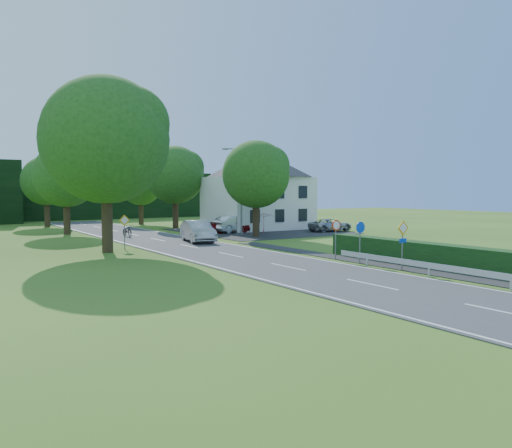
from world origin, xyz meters
TOP-DOWN VIEW (x-y plane):
  - ground at (0.00, 0.00)m, footprint 160.00×160.00m
  - road at (0.00, 20.00)m, footprint 7.00×80.00m
  - parking_pad at (12.00, 33.00)m, footprint 14.00×16.00m
  - line_edge_left at (-3.25, 20.00)m, footprint 0.12×80.00m
  - line_edge_right at (3.25, 20.00)m, footprint 0.12×80.00m
  - line_centre at (0.00, 20.00)m, footprint 0.12×80.00m
  - tree_main at (-6.00, 24.00)m, footprint 9.40×9.40m
  - tree_left_far at (-5.00, 40.00)m, footprint 7.00×7.00m
  - tree_right_far at (7.00, 42.00)m, footprint 7.40×7.40m
  - tree_left_back at (-4.50, 52.00)m, footprint 6.60×6.60m
  - tree_right_back at (6.00, 50.00)m, footprint 6.20×6.20m
  - tree_right_mid at (8.50, 28.00)m, footprint 7.00×7.00m
  - treeline_right at (8.00, 66.00)m, footprint 30.00×5.00m
  - house_white at (14.00, 36.00)m, footprint 10.60×8.40m
  - streetlight at (8.06, 30.00)m, footprint 2.03×0.18m
  - sign_priority_right at (4.30, 7.98)m, footprint 0.78×0.09m
  - sign_roundabout at (4.30, 10.98)m, footprint 0.64×0.08m
  - sign_speed_limit at (4.30, 12.97)m, footprint 0.64×0.11m
  - sign_priority_left at (-4.50, 24.98)m, footprint 0.78×0.09m
  - moving_car at (2.02, 26.65)m, footprint 2.83×5.41m
  - motorcycle at (-1.20, 34.08)m, footprint 0.76×2.10m
  - parked_car_red at (8.54, 33.00)m, footprint 4.55×2.41m
  - parked_car_silver_a at (9.29, 33.06)m, footprint 5.24×2.72m
  - parked_car_silver_b at (18.00, 28.72)m, footprint 4.71×2.43m
  - parasol at (11.32, 30.89)m, footprint 2.65×2.68m

SIDE VIEW (x-z plane):
  - ground at x=0.00m, z-range 0.00..0.00m
  - road at x=0.00m, z-range 0.00..0.04m
  - parking_pad at x=12.00m, z-range 0.00..0.04m
  - line_edge_left at x=-3.25m, z-range 0.04..0.05m
  - line_edge_right at x=3.25m, z-range 0.04..0.05m
  - line_centre at x=0.00m, z-range 0.04..0.05m
  - motorcycle at x=-1.20m, z-range 0.04..1.14m
  - parked_car_silver_b at x=18.00m, z-range 0.04..1.31m
  - parked_car_red at x=8.54m, z-range 0.04..1.52m
  - parked_car_silver_a at x=9.29m, z-range 0.04..1.69m
  - moving_car at x=2.02m, z-range 0.04..1.74m
  - parasol at x=11.32m, z-range 0.04..2.00m
  - sign_roundabout at x=4.30m, z-range 0.49..2.86m
  - sign_priority_left at x=-4.50m, z-range 0.50..2.94m
  - sign_speed_limit at x=4.30m, z-range 0.58..2.95m
  - sign_priority_right at x=4.30m, z-range 0.50..3.09m
  - treeline_right at x=8.00m, z-range 0.00..7.00m
  - tree_right_back at x=6.00m, z-range 0.00..7.56m
  - tree_left_back at x=-4.50m, z-range 0.00..8.07m
  - tree_left_far at x=-5.00m, z-range 0.00..8.58m
  - tree_right_mid at x=8.50m, z-range 0.00..8.58m
  - house_white at x=14.00m, z-range 0.11..8.71m
  - streetlight at x=8.06m, z-range 0.46..8.46m
  - tree_right_far at x=7.00m, z-range 0.00..9.09m
  - tree_main at x=-6.00m, z-range 0.00..11.64m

